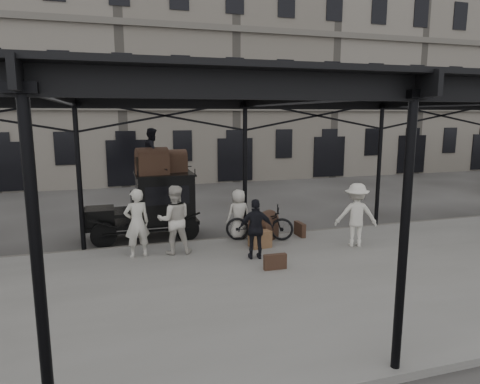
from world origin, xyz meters
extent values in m
plane|color=#383533|center=(0.00, 0.00, 0.00)|extent=(120.00, 120.00, 0.00)
cube|color=slate|center=(0.00, -2.00, 0.07)|extent=(28.00, 8.00, 0.15)
cylinder|color=black|center=(0.00, 2.00, 2.15)|extent=(0.14, 0.14, 4.30)
cylinder|color=black|center=(0.00, -5.80, 2.15)|extent=(0.14, 0.14, 4.30)
cube|color=black|center=(0.00, 2.00, 4.48)|extent=(22.00, 0.10, 0.45)
cube|color=black|center=(0.00, -5.80, 4.48)|extent=(22.00, 0.10, 0.45)
cube|color=black|center=(0.00, -1.70, 4.65)|extent=(22.50, 9.00, 0.08)
cube|color=silver|center=(0.00, -1.70, 4.72)|extent=(18.00, 7.00, 0.04)
cube|color=slate|center=(0.00, 18.00, 7.00)|extent=(64.00, 8.00, 14.00)
cylinder|color=black|center=(-4.44, 2.47, 0.40)|extent=(0.80, 0.10, 0.80)
cylinder|color=black|center=(-4.44, 3.91, 0.40)|extent=(0.80, 0.10, 0.80)
cylinder|color=black|center=(-1.84, 2.47, 0.40)|extent=(0.80, 0.10, 0.80)
cylinder|color=black|center=(-1.84, 3.91, 0.40)|extent=(0.80, 0.10, 0.80)
cube|color=black|center=(-3.19, 3.19, 0.55)|extent=(3.60, 1.25, 0.12)
cube|color=black|center=(-4.54, 3.19, 0.85)|extent=(0.90, 1.00, 0.55)
cube|color=black|center=(-5.01, 3.19, 0.85)|extent=(0.06, 0.70, 0.55)
cube|color=black|center=(-3.74, 3.19, 0.95)|extent=(0.70, 1.30, 0.10)
cube|color=black|center=(-2.44, 3.19, 1.35)|extent=(1.80, 1.45, 1.55)
cube|color=black|center=(-2.44, 2.46, 1.55)|extent=(1.40, 0.02, 0.60)
cube|color=black|center=(-2.44, 3.19, 2.15)|extent=(1.90, 1.55, 0.06)
imported|color=beige|center=(-3.50, 0.88, 1.12)|extent=(0.78, 0.59, 1.93)
imported|color=beige|center=(-2.47, 0.88, 1.14)|extent=(1.01, 0.82, 1.98)
imported|color=beige|center=(-0.27, 1.80, 0.95)|extent=(0.85, 0.63, 1.60)
imported|color=black|center=(-0.39, -0.23, 0.99)|extent=(1.04, 0.58, 1.67)
imported|color=silver|center=(2.87, -0.03, 1.11)|extent=(1.42, 1.14, 1.92)
imported|color=black|center=(0.30, 1.40, 0.71)|extent=(2.27, 1.40, 1.12)
imported|color=black|center=(-2.79, 3.09, 2.92)|extent=(0.75, 0.86, 1.48)
cube|color=#8D6241|center=(0.07, 0.71, 0.40)|extent=(0.65, 0.52, 0.50)
cube|color=#432B1F|center=(1.73, 1.45, 0.38)|extent=(0.17, 0.60, 0.45)
cube|color=#432B1F|center=(-0.20, -1.19, 0.35)|extent=(0.60, 0.16, 0.40)
camera|label=1|loc=(-4.15, -10.96, 4.06)|focal=32.00mm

